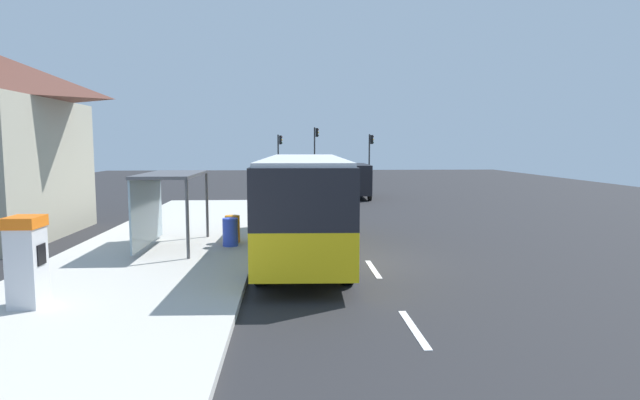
% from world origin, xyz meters
% --- Properties ---
extents(ground_plane, '(56.00, 92.00, 0.04)m').
position_xyz_m(ground_plane, '(0.00, 14.00, -0.02)').
color(ground_plane, '#262628').
extents(sidewalk_platform, '(6.20, 30.00, 0.18)m').
position_xyz_m(sidewalk_platform, '(-6.40, 2.00, 0.09)').
color(sidewalk_platform, beige).
rests_on(sidewalk_platform, ground).
extents(lane_stripe_seg_0, '(0.16, 2.20, 0.01)m').
position_xyz_m(lane_stripe_seg_0, '(0.25, -6.00, 0.01)').
color(lane_stripe_seg_0, silver).
rests_on(lane_stripe_seg_0, ground).
extents(lane_stripe_seg_1, '(0.16, 2.20, 0.01)m').
position_xyz_m(lane_stripe_seg_1, '(0.25, -1.00, 0.01)').
color(lane_stripe_seg_1, silver).
rests_on(lane_stripe_seg_1, ground).
extents(lane_stripe_seg_2, '(0.16, 2.20, 0.01)m').
position_xyz_m(lane_stripe_seg_2, '(0.25, 4.00, 0.01)').
color(lane_stripe_seg_2, silver).
rests_on(lane_stripe_seg_2, ground).
extents(lane_stripe_seg_3, '(0.16, 2.20, 0.01)m').
position_xyz_m(lane_stripe_seg_3, '(0.25, 9.00, 0.01)').
color(lane_stripe_seg_3, silver).
rests_on(lane_stripe_seg_3, ground).
extents(lane_stripe_seg_4, '(0.16, 2.20, 0.01)m').
position_xyz_m(lane_stripe_seg_4, '(0.25, 14.00, 0.01)').
color(lane_stripe_seg_4, silver).
rests_on(lane_stripe_seg_4, ground).
extents(lane_stripe_seg_5, '(0.16, 2.20, 0.01)m').
position_xyz_m(lane_stripe_seg_5, '(0.25, 19.00, 0.01)').
color(lane_stripe_seg_5, silver).
rests_on(lane_stripe_seg_5, ground).
extents(lane_stripe_seg_6, '(0.16, 2.20, 0.01)m').
position_xyz_m(lane_stripe_seg_6, '(0.25, 24.00, 0.01)').
color(lane_stripe_seg_6, silver).
rests_on(lane_stripe_seg_6, ground).
extents(lane_stripe_seg_7, '(0.16, 2.20, 0.01)m').
position_xyz_m(lane_stripe_seg_7, '(0.25, 29.00, 0.01)').
color(lane_stripe_seg_7, silver).
rests_on(lane_stripe_seg_7, ground).
extents(bus, '(2.83, 11.08, 3.21)m').
position_xyz_m(bus, '(-1.71, 1.19, 1.84)').
color(bus, yellow).
rests_on(bus, ground).
extents(white_van, '(2.14, 5.25, 2.30)m').
position_xyz_m(white_van, '(2.20, 19.84, 1.34)').
color(white_van, black).
rests_on(white_van, ground).
extents(sedan_near, '(2.05, 4.50, 1.52)m').
position_xyz_m(sedan_near, '(2.30, 38.56, 0.79)').
color(sedan_near, '#A51919').
rests_on(sedan_near, ground).
extents(ticket_machine, '(0.66, 0.76, 1.94)m').
position_xyz_m(ticket_machine, '(-7.75, -4.62, 1.17)').
color(ticket_machine, silver).
rests_on(ticket_machine, sidewalk_platform).
extents(recycling_bin_blue, '(0.52, 0.52, 0.95)m').
position_xyz_m(recycling_bin_blue, '(-4.20, 1.92, 0.66)').
color(recycling_bin_blue, blue).
rests_on(recycling_bin_blue, sidewalk_platform).
extents(recycling_bin_orange, '(0.52, 0.52, 0.95)m').
position_xyz_m(recycling_bin_orange, '(-4.20, 2.62, 0.66)').
color(recycling_bin_orange, orange).
rests_on(recycling_bin_orange, sidewalk_platform).
extents(traffic_light_near_side, '(0.49, 0.28, 4.62)m').
position_xyz_m(traffic_light_near_side, '(5.50, 33.39, 3.09)').
color(traffic_light_near_side, '#2D2D2D').
rests_on(traffic_light_near_side, ground).
extents(traffic_light_far_side, '(0.49, 0.28, 4.59)m').
position_xyz_m(traffic_light_far_side, '(-3.10, 34.19, 3.07)').
color(traffic_light_far_side, '#2D2D2D').
rests_on(traffic_light_far_side, ground).
extents(traffic_light_median, '(0.49, 0.28, 5.31)m').
position_xyz_m(traffic_light_median, '(0.40, 34.99, 3.51)').
color(traffic_light_median, '#2D2D2D').
rests_on(traffic_light_median, ground).
extents(bus_shelter, '(1.80, 4.00, 2.50)m').
position_xyz_m(bus_shelter, '(-6.41, 1.85, 2.10)').
color(bus_shelter, '#4C4C51').
rests_on(bus_shelter, sidewalk_platform).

